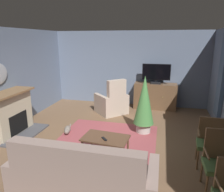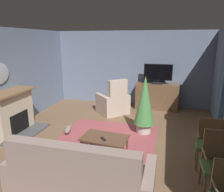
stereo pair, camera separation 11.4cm
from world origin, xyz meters
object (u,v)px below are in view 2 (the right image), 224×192
at_px(sofa_floral, 79,179).
at_px(cat, 68,129).
at_px(side_chair_beside_plant, 210,142).
at_px(side_chair_mid_row, 218,162).
at_px(coffee_table, 105,139).
at_px(armchair_near_window, 113,103).
at_px(potted_plant_tall_palm_by_window, 145,103).
at_px(fireplace, 12,113).
at_px(tv_cabinet, 157,97).
at_px(tv_remote, 103,139).
at_px(television, 158,74).

height_order(sofa_floral, cat, sofa_floral).
bearing_deg(side_chair_beside_plant, side_chair_mid_row, -90.54).
relative_size(side_chair_beside_plant, cat, 1.47).
relative_size(coffee_table, armchair_near_window, 0.82).
height_order(coffee_table, potted_plant_tall_palm_by_window, potted_plant_tall_palm_by_window).
bearing_deg(potted_plant_tall_palm_by_window, fireplace, -164.94).
distance_m(tv_cabinet, tv_remote, 3.73).
height_order(television, sofa_floral, television).
xyz_separation_m(television, armchair_near_window, (-1.37, -0.83, -0.92)).
height_order(coffee_table, side_chair_mid_row, side_chair_mid_row).
bearing_deg(sofa_floral, fireplace, 146.22).
bearing_deg(coffee_table, potted_plant_tall_palm_by_window, 63.76).
xyz_separation_m(side_chair_beside_plant, cat, (-3.36, 0.71, -0.43)).
height_order(television, side_chair_beside_plant, television).
height_order(tv_cabinet, potted_plant_tall_palm_by_window, potted_plant_tall_palm_by_window).
relative_size(coffee_table, cat, 1.57).
relative_size(sofa_floral, cat, 3.49).
bearing_deg(television, fireplace, -139.71).
bearing_deg(cat, fireplace, -164.04).
distance_m(armchair_near_window, potted_plant_tall_palm_by_window, 1.78).
distance_m(tv_remote, sofa_floral, 1.21).
bearing_deg(fireplace, sofa_floral, -33.78).
bearing_deg(sofa_floral, side_chair_mid_row, 19.43).
bearing_deg(side_chair_mid_row, sofa_floral, -160.57).
bearing_deg(sofa_floral, television, 79.41).
bearing_deg(fireplace, armchair_near_window, 44.98).
xyz_separation_m(tv_cabinet, tv_remote, (-0.88, -3.62, 0.00)).
distance_m(side_chair_mid_row, potted_plant_tall_palm_by_window, 2.40).
height_order(television, armchair_near_window, television).
distance_m(fireplace, side_chair_mid_row, 4.83).
bearing_deg(tv_cabinet, side_chair_mid_row, -73.93).
bearing_deg(tv_remote, cat, 11.30).
relative_size(armchair_near_window, potted_plant_tall_palm_by_window, 0.80).
height_order(fireplace, potted_plant_tall_palm_by_window, potted_plant_tall_palm_by_window).
distance_m(armchair_near_window, side_chair_mid_row, 4.10).
relative_size(armchair_near_window, side_chair_mid_row, 1.21).
relative_size(tv_remote, side_chair_beside_plant, 0.18).
bearing_deg(potted_plant_tall_palm_by_window, coffee_table, -116.24).
distance_m(tv_cabinet, television, 0.85).
bearing_deg(cat, tv_cabinet, 50.81).
xyz_separation_m(tv_cabinet, cat, (-2.17, -2.66, -0.35)).
relative_size(television, side_chair_mid_row, 0.95).
bearing_deg(cat, side_chair_beside_plant, -11.99).
distance_m(coffee_table, armchair_near_window, 2.69).
distance_m(side_chair_mid_row, cat, 3.67).
height_order(potted_plant_tall_palm_by_window, cat, potted_plant_tall_palm_by_window).
height_order(coffee_table, armchair_near_window, armchair_near_window).
xyz_separation_m(tv_cabinet, potted_plant_tall_palm_by_window, (-0.21, -2.16, 0.39)).
height_order(armchair_near_window, side_chair_beside_plant, armchair_near_window).
bearing_deg(television, side_chair_beside_plant, -70.35).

